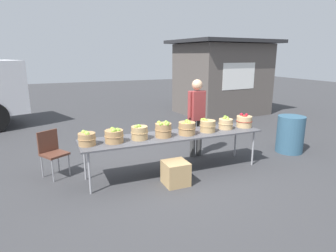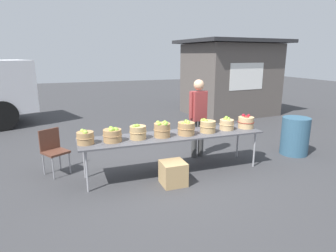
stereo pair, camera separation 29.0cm
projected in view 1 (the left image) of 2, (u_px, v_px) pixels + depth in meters
ground_plane at (174, 172)px, 5.61m from camera, size 40.00×40.00×0.00m
market_table at (174, 136)px, 5.44m from camera, size 3.50×0.76×0.75m
apple_basket_green_0 at (87, 139)px, 4.77m from camera, size 0.30×0.30×0.26m
apple_basket_green_1 at (114, 136)px, 4.93m from camera, size 0.33×0.33×0.27m
apple_basket_green_2 at (139, 132)px, 5.11m from camera, size 0.31×0.31×0.28m
apple_basket_green_3 at (163, 130)px, 5.25m from camera, size 0.32×0.32×0.31m
apple_basket_green_4 at (187, 128)px, 5.42m from camera, size 0.33×0.33×0.29m
apple_basket_green_5 at (208, 126)px, 5.62m from camera, size 0.32×0.32×0.26m
apple_basket_green_6 at (226, 123)px, 5.84m from camera, size 0.30×0.30×0.26m
apple_basket_red_0 at (244, 121)px, 5.99m from camera, size 0.33×0.33×0.28m
vendor_adult at (197, 112)px, 6.24m from camera, size 0.45×0.26×1.71m
food_kiosk at (222, 77)px, 10.99m from camera, size 3.75×3.21×2.74m
folding_chair at (52, 150)px, 5.31m from camera, size 0.55×0.55×0.86m
trash_barrel at (290, 134)px, 6.67m from camera, size 0.61×0.61×0.85m
produce_crate at (176, 173)px, 5.03m from camera, size 0.41×0.41×0.41m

